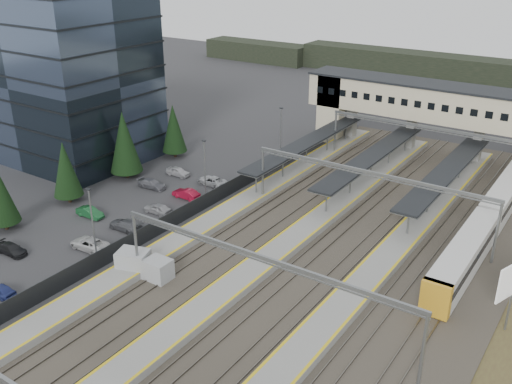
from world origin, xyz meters
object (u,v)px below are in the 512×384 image
Objects in this scene: relay_cabin_far at (158,270)px; train at (505,195)px; office_building at (62,76)px; relay_cabin_near at (134,263)px; footbridge at (419,104)px.

train is (24.06, 35.78, 0.75)m from relay_cabin_far.
office_building is 42.25m from relay_cabin_far.
train is at bearing 53.36° from relay_cabin_near.
office_building is at bearing -164.61° from train.
footbridge is 22.00m from train.
footbridge is at bearing 34.47° from office_building.
relay_cabin_near is 1.44× the size of relay_cabin_far.
office_building reaches higher than relay_cabin_near.
footbridge is at bearing 77.92° from relay_cabin_near.
office_building is 53.18m from footbridge.
footbridge is at bearing 140.39° from train.
office_building is 0.44× the size of train.
footbridge is (10.63, 49.69, 6.68)m from relay_cabin_near.
office_building reaches higher than footbridge.
office_building is 6.84× the size of relay_cabin_near.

